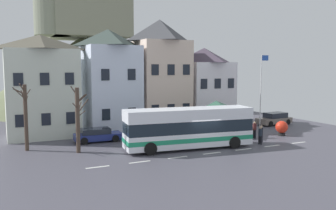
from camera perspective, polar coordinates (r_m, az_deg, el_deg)
name	(u,v)px	position (r m, az deg, el deg)	size (l,w,h in m)	color
ground_plane	(204,150)	(29.11, 5.71, -7.20)	(40.00, 60.00, 0.07)	#494752
townhouse_00	(42,86)	(36.09, -19.59, 2.88)	(6.48, 5.32, 9.70)	beige
townhouse_01	(109,80)	(38.18, -9.47, 3.97)	(5.28, 6.98, 10.59)	silver
townhouse_02	(160,74)	(39.50, -1.31, 5.01)	(5.39, 5.71, 11.82)	beige
townhouse_03	(204,86)	(42.30, 5.78, 3.07)	(5.32, 5.88, 8.89)	white
hilltop_castle	(88,66)	(60.55, -12.69, 6.09)	(35.29, 35.29, 19.90)	#616849
transit_bus	(189,128)	(29.11, 3.34, -3.76)	(10.79, 3.70, 3.32)	white
bus_shelter	(216,106)	(34.86, 7.74, -0.17)	(3.60, 3.60, 3.42)	#473D33
parked_car_00	(97,135)	(32.57, -11.25, -4.73)	(4.23, 1.97, 1.21)	navy
parked_car_01	(274,119)	(43.11, 16.67, -2.13)	(4.35, 2.12, 1.40)	slate
parked_car_02	(214,124)	(37.94, 7.44, -3.03)	(4.73, 2.40, 1.38)	#2C523B
pedestrian_00	(234,129)	(34.12, 10.57, -3.72)	(0.35, 0.35, 1.57)	#38332D
pedestrian_01	(254,129)	(34.37, 13.69, -3.80)	(0.36, 0.40, 1.58)	black
pedestrian_02	(261,134)	(32.60, 14.70, -4.45)	(0.37, 0.30, 1.53)	#2D2D38
pedestrian_03	(260,134)	(31.80, 14.58, -4.60)	(0.33, 0.35, 1.54)	black
public_bench	(209,127)	(37.45, 6.58, -3.45)	(1.60, 0.48, 0.87)	#473828
flagpole	(261,87)	(39.23, 14.73, 2.84)	(0.95, 0.10, 7.97)	silver
harbour_buoy	(282,127)	(36.42, 17.75, -3.45)	(1.20, 1.20, 1.45)	black
bare_tree_00	(25,116)	(30.34, -21.87, -1.62)	(1.41, 1.73, 5.41)	#47382D
bare_tree_01	(78,119)	(28.39, -14.24, -2.18)	(1.47, 2.10, 5.22)	#47382D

